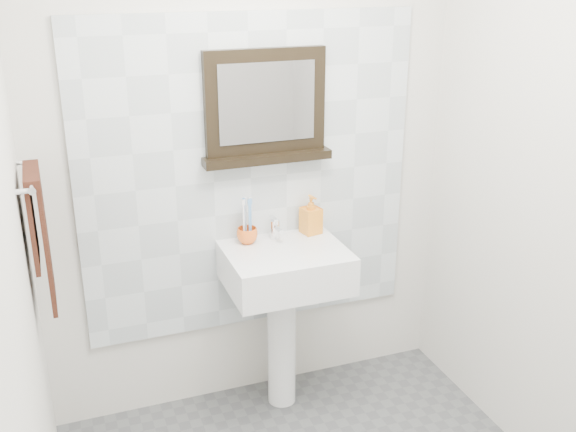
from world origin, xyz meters
The scene contains 10 objects.
back_wall centered at (0.00, 1.10, 1.25)m, with size 2.00×0.01×2.50m, color silver.
left_wall centered at (-1.00, 0.00, 1.25)m, with size 0.01×2.20×2.50m, color silver.
splashback centered at (0.00, 1.09, 1.15)m, with size 1.60×0.02×1.50m, color silver.
pedestal_sink centered at (0.09, 0.87, 0.68)m, with size 0.55×0.44×0.96m.
toothbrush_cup centered at (-0.05, 1.00, 0.90)m, with size 0.10×0.10×0.08m, color orange.
toothbrushes centered at (-0.05, 1.00, 0.98)m, with size 0.05×0.04×0.21m.
soap_dispenser centered at (0.28, 1.01, 0.96)m, with size 0.09×0.09×0.19m, color orange.
framed_mirror centered at (0.07, 1.06, 1.47)m, with size 0.60×0.11×0.51m.
towel_bar centered at (-0.95, 0.79, 1.35)m, with size 0.07×0.40×0.03m.
hand_towel centered at (-0.94, 0.79, 1.14)m, with size 0.06×0.30×0.55m.
Camera 1 is at (-0.88, -1.80, 2.10)m, focal length 42.00 mm.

